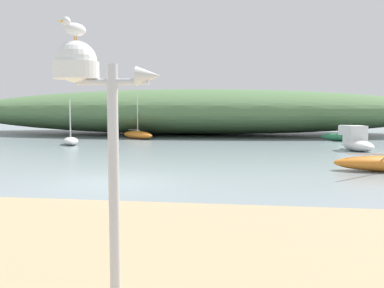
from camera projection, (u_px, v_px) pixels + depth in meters
ground_plane at (111, 182)px, 13.86m from camera, size 120.00×120.00×0.00m
distant_hill at (188, 112)px, 40.18m from camera, size 46.62×14.63×4.24m
mast_structure at (89, 90)px, 4.60m from camera, size 1.20×0.50×2.99m
seagull_on_radar at (74, 28)px, 4.55m from camera, size 0.26×0.31×0.24m
sailboat_outer_mooring at (71, 141)px, 28.08m from camera, size 2.10×2.87×3.03m
sailboat_inner_mooring at (138, 135)px, 33.60m from camera, size 3.66×3.49×3.59m
motorboat_mid_channel at (357, 142)px, 24.14m from camera, size 1.81×3.58×1.44m
motorboat_far_left at (344, 135)px, 31.24m from camera, size 3.43×2.40×1.19m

